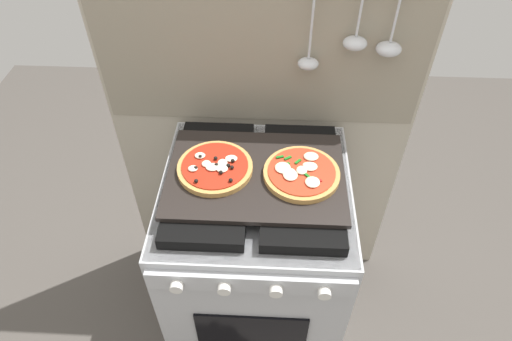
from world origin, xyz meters
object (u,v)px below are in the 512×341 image
(baking_tray, at_px, (256,175))
(pizza_left, at_px, (215,167))
(stove, at_px, (256,259))
(pizza_right, at_px, (301,173))

(baking_tray, relative_size, pizza_left, 2.35)
(stove, height_order, pizza_right, pizza_right)
(stove, relative_size, pizza_right, 3.91)
(baking_tray, bearing_deg, stove, -90.00)
(stove, bearing_deg, baking_tray, 90.00)
(baking_tray, distance_m, pizza_left, 0.13)
(pizza_right, bearing_deg, baking_tray, 177.46)
(pizza_left, bearing_deg, pizza_right, -2.65)
(stove, distance_m, pizza_left, 0.49)
(stove, height_order, baking_tray, baking_tray)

